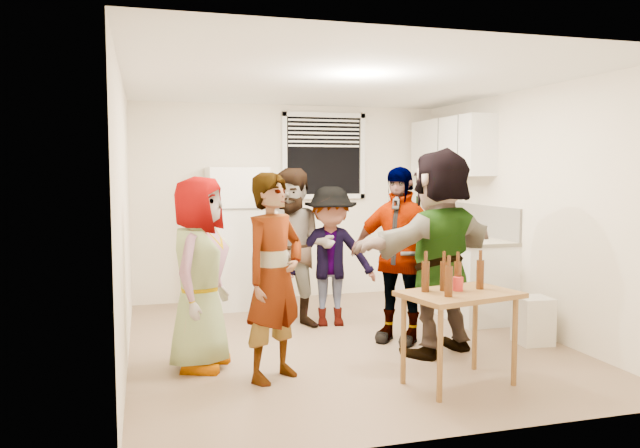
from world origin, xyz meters
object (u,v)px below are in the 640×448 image
object	(u,v)px
serving_table	(458,384)
beer_bottle_table	(457,290)
guest_grey	(201,368)
blue_cup	(469,241)
guest_stripe	(275,378)
guest_black	(397,341)
guest_back_right	(331,325)
red_cup	(458,291)
wine_bottle	(417,226)
trash_bin	(533,318)
refrigerator	(237,237)
guest_back_left	(297,327)
kettle	(431,231)
beer_bottle_counter	(457,237)
guest_orange	(438,352)

from	to	relation	value
serving_table	beer_bottle_table	xyz separation A→B (m)	(0.02, 0.08, 0.73)
guest_grey	blue_cup	bearing A→B (deg)	-49.69
guest_stripe	guest_black	bearing A→B (deg)	-6.91
beer_bottle_table	guest_back_right	xyz separation A→B (m)	(-0.44, 1.98, -0.73)
blue_cup	serving_table	world-z (taller)	blue_cup
red_cup	guest_stripe	size ratio (longest dim) A/B	0.07
wine_bottle	trash_bin	xyz separation A→B (m)	(-0.00, -2.68, -0.65)
refrigerator	guest_stripe	world-z (taller)	refrigerator
blue_cup	guest_back_left	size ratio (longest dim) A/B	0.08
refrigerator	guest_black	bearing A→B (deg)	-57.48
kettle	blue_cup	distance (m)	1.10
kettle	guest_grey	xyz separation A→B (m)	(-3.05, -1.92, -0.90)
kettle	guest_black	size ratio (longest dim) A/B	0.13
kettle	beer_bottle_counter	bearing A→B (deg)	-116.52
red_cup	guest_orange	bearing A→B (deg)	73.72
red_cup	guest_back_left	world-z (taller)	red_cup
wine_bottle	beer_bottle_table	bearing A→B (deg)	-109.70
trash_bin	serving_table	world-z (taller)	trash_bin
beer_bottle_table	red_cup	distance (m)	0.04
trash_bin	guest_black	xyz separation A→B (m)	(-1.22, 0.44, -0.25)
red_cup	blue_cup	bearing A→B (deg)	58.57
wine_bottle	serving_table	size ratio (longest dim) A/B	0.35
serving_table	red_cup	distance (m)	0.73
wine_bottle	guest_back_left	world-z (taller)	wine_bottle
kettle	guest_stripe	world-z (taller)	kettle
wine_bottle	trash_bin	world-z (taller)	wine_bottle
blue_cup	guest_stripe	bearing A→B (deg)	-152.38
guest_grey	guest_orange	world-z (taller)	guest_orange
beer_bottle_table	red_cup	xyz separation A→B (m)	(-0.02, -0.04, 0.00)
guest_back_left	guest_orange	xyz separation A→B (m)	(1.03, -1.25, 0.00)
refrigerator	guest_back_left	xyz separation A→B (m)	(0.45, -1.20, -0.85)
beer_bottle_counter	guest_grey	world-z (taller)	beer_bottle_counter
refrigerator	red_cup	distance (m)	3.46
kettle	beer_bottle_counter	distance (m)	0.78
guest_black	refrigerator	bearing A→B (deg)	167.16
red_cup	guest_orange	size ratio (longest dim) A/B	0.06
guest_grey	trash_bin	bearing A→B (deg)	-67.61
kettle	guest_back_right	xyz separation A→B (m)	(-1.57, -0.82, -0.90)
beer_bottle_table	guest_black	xyz separation A→B (m)	(0.00, 1.19, -0.73)
guest_black	beer_bottle_table	bearing A→B (deg)	-45.46
guest_back_right	guest_black	xyz separation A→B (m)	(0.44, -0.79, 0.00)
guest_stripe	serving_table	bearing A→B (deg)	-56.72
kettle	guest_grey	bearing A→B (deg)	-170.69
kettle	guest_grey	size ratio (longest dim) A/B	0.13
wine_bottle	guest_grey	distance (m)	4.15
blue_cup	guest_back_right	world-z (taller)	blue_cup
kettle	guest_stripe	bearing A→B (deg)	-159.51
serving_table	guest_orange	size ratio (longest dim) A/B	0.46
guest_stripe	guest_orange	distance (m)	1.61
wine_bottle	kettle	bearing A→B (deg)	-99.03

